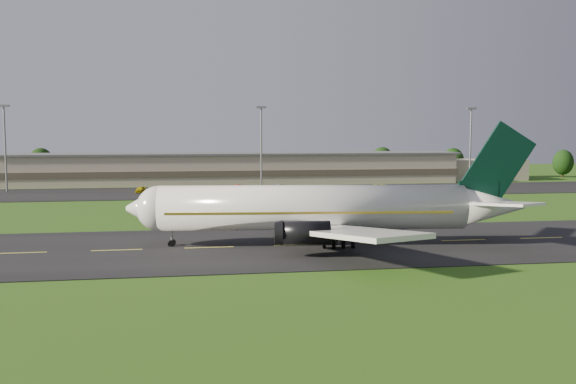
{
  "coord_description": "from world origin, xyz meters",
  "views": [
    {
      "loc": [
        -13.83,
        -77.96,
        14.32
      ],
      "look_at": [
        0.07,
        8.0,
        6.0
      ],
      "focal_mm": 40.0,
      "sensor_mm": 36.0,
      "label": 1
    }
  ],
  "objects": [
    {
      "name": "ground",
      "position": [
        0.0,
        0.0,
        0.0
      ],
      "size": [
        360.0,
        360.0,
        0.0
      ],
      "primitive_type": "plane",
      "color": "#244B12",
      "rests_on": "ground"
    },
    {
      "name": "taxiway",
      "position": [
        0.0,
        0.0,
        0.05
      ],
      "size": [
        220.0,
        30.0,
        0.1
      ],
      "primitive_type": "cube",
      "color": "black",
      "rests_on": "ground"
    },
    {
      "name": "apron",
      "position": [
        0.0,
        72.0,
        0.05
      ],
      "size": [
        260.0,
        30.0,
        0.1
      ],
      "primitive_type": "cube",
      "color": "black",
      "rests_on": "ground"
    },
    {
      "name": "airliner",
      "position": [
        2.7,
        -0.1,
        4.66
      ],
      "size": [
        51.22,
        41.92,
        15.57
      ],
      "rotation": [
        0.0,
        0.0,
        -0.11
      ],
      "color": "white",
      "rests_on": "ground"
    },
    {
      "name": "terminal",
      "position": [
        6.4,
        96.18,
        3.99
      ],
      "size": [
        145.0,
        16.0,
        8.4
      ],
      "color": "tan",
      "rests_on": "ground"
    },
    {
      "name": "light_mast_west",
      "position": [
        -55.0,
        80.0,
        12.74
      ],
      "size": [
        2.4,
        1.2,
        20.35
      ],
      "color": "gray",
      "rests_on": "ground"
    },
    {
      "name": "light_mast_centre",
      "position": [
        5.0,
        80.0,
        12.74
      ],
      "size": [
        2.4,
        1.2,
        20.35
      ],
      "color": "gray",
      "rests_on": "ground"
    },
    {
      "name": "light_mast_east",
      "position": [
        60.0,
        80.0,
        12.74
      ],
      "size": [
        2.4,
        1.2,
        20.35
      ],
      "color": "gray",
      "rests_on": "ground"
    },
    {
      "name": "tree_line",
      "position": [
        42.64,
        106.17,
        4.99
      ],
      "size": [
        202.07,
        9.93,
        10.35
      ],
      "color": "black",
      "rests_on": "ground"
    },
    {
      "name": "service_vehicle_a",
      "position": [
        -23.99,
        73.16,
        0.81
      ],
      "size": [
        2.55,
        4.43,
        1.42
      ],
      "primitive_type": "imported",
      "rotation": [
        0.0,
        0.0,
        -0.22
      ],
      "color": "#C2B10B",
      "rests_on": "apron"
    },
    {
      "name": "service_vehicle_b",
      "position": [
        -0.79,
        73.22,
        0.86
      ],
      "size": [
        4.85,
        2.62,
        1.52
      ],
      "primitive_type": "imported",
      "rotation": [
        0.0,
        0.0,
        1.8
      ],
      "color": "maroon",
      "rests_on": "apron"
    },
    {
      "name": "service_vehicle_c",
      "position": [
        8.26,
        75.15,
        0.8
      ],
      "size": [
        5.08,
        5.26,
        1.39
      ],
      "primitive_type": "imported",
      "rotation": [
        0.0,
        0.0,
        -0.74
      ],
      "color": "silver",
      "rests_on": "apron"
    },
    {
      "name": "service_vehicle_d",
      "position": [
        33.28,
        69.12,
        0.82
      ],
      "size": [
        5.06,
        4.79,
        1.44
      ],
      "primitive_type": "imported",
      "rotation": [
        0.0,
        0.0,
        0.85
      ],
      "color": "gold",
      "rests_on": "apron"
    }
  ]
}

